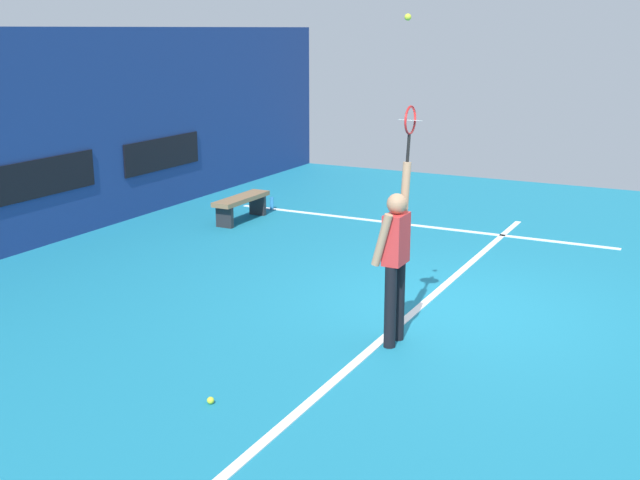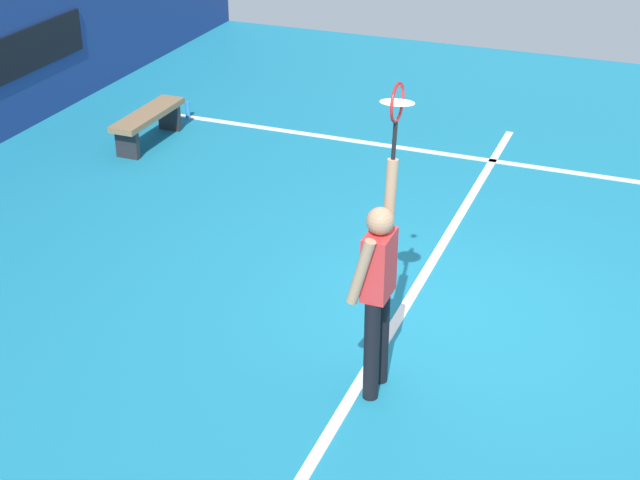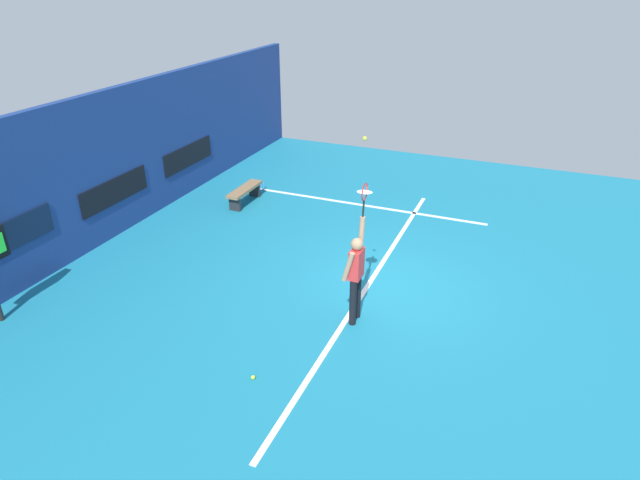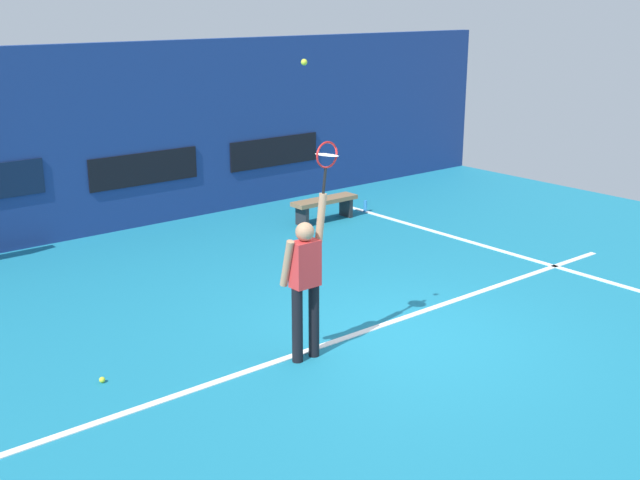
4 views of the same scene
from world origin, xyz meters
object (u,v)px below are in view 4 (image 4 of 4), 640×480
Objects in this scene: tennis_racket at (327,158)px; tennis_ball at (304,62)px; water_bottle at (365,206)px; spare_ball at (102,380)px; court_bench at (325,204)px; tennis_player at (305,279)px.

tennis_ball is (-0.39, -0.09, 1.09)m from tennis_racket.
water_bottle reaches higher than spare_ball.
spare_ball is at bearing -153.49° from water_bottle.
water_bottle is (1.07, 0.00, -0.22)m from court_bench.
spare_ball is (-2.16, 0.95, -0.98)m from tennis_player.
tennis_player reaches higher than court_bench.
water_bottle is at bearing 26.51° from spare_ball.
court_bench is (4.13, 4.62, -0.67)m from tennis_player.
tennis_player is 7.02m from water_bottle.
court_bench is 7.29m from spare_ball.
water_bottle is at bearing 41.61° from tennis_player.
tennis_racket is 7.10m from water_bottle.
tennis_racket is at bearing -21.11° from spare_ball.
court_bench is 1.09m from water_bottle.
tennis_ball is 4.16m from spare_ball.
tennis_player is 1.42× the size of court_bench.
tennis_racket reaches higher than water_bottle.
tennis_racket is at bearing -0.76° from tennis_player.
tennis_racket is 9.10× the size of spare_ball.
tennis_player is at bearing -131.82° from court_bench.
tennis_player is 29.28× the size of tennis_ball.
court_bench reaches higher than spare_ball.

